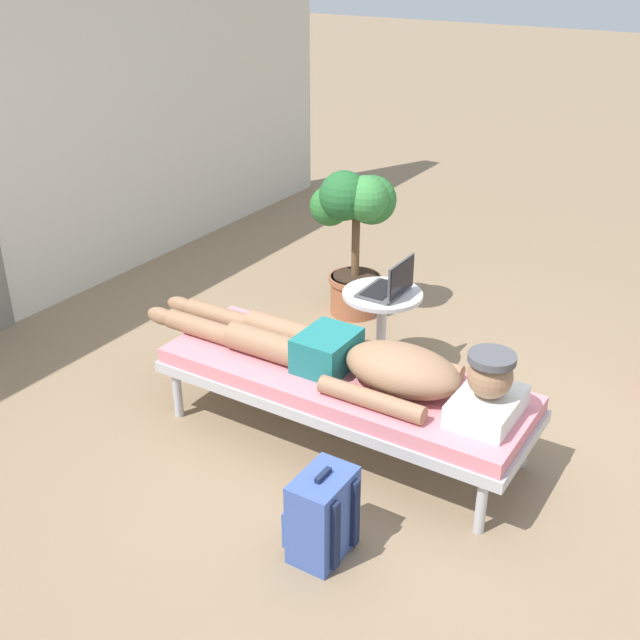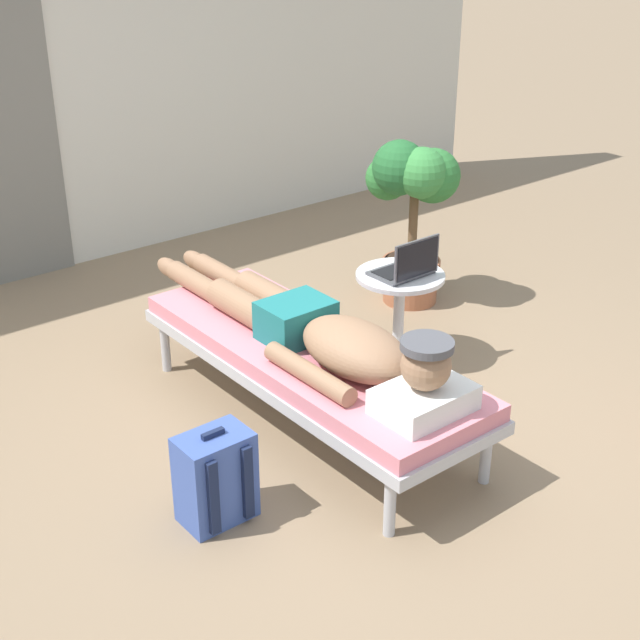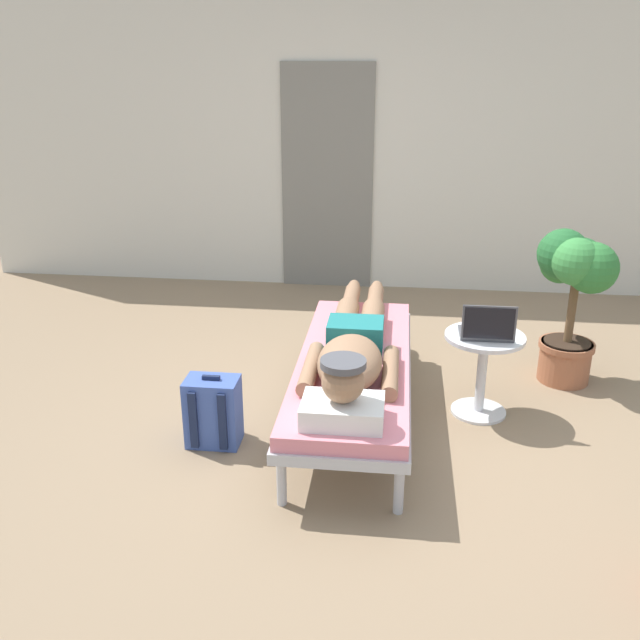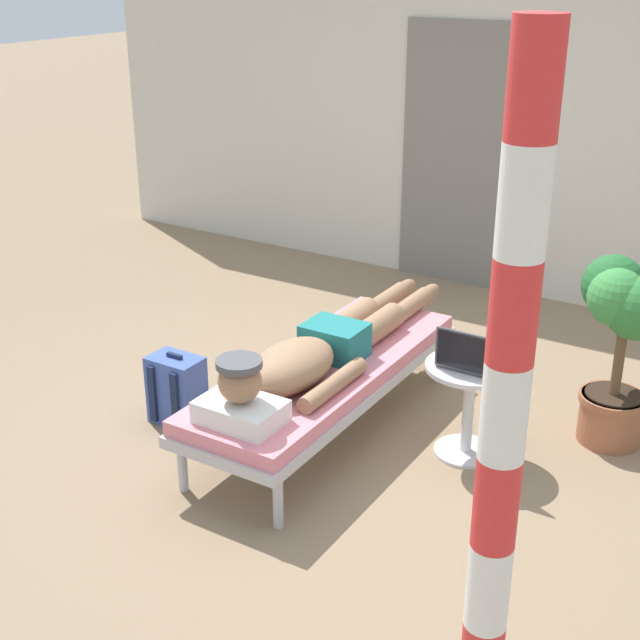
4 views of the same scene
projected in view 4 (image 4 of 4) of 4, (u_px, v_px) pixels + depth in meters
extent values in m
plane|color=#8C7256|center=(326.00, 446.00, 4.79)|extent=(40.00, 40.00, 0.00)
cube|color=beige|center=(515.00, 117.00, 6.58)|extent=(7.60, 0.20, 2.70)
cube|color=slate|center=(452.00, 156.00, 6.84)|extent=(0.84, 0.03, 2.04)
cylinder|color=#B7B7BC|center=(359.00, 341.00, 5.74)|extent=(0.05, 0.05, 0.28)
cylinder|color=#B7B7BC|center=(439.00, 361.00, 5.46)|extent=(0.05, 0.05, 0.28)
cylinder|color=#B7B7BC|center=(182.00, 466.00, 4.34)|extent=(0.05, 0.05, 0.28)
cylinder|color=#B7B7BC|center=(278.00, 501.00, 4.06)|extent=(0.05, 0.05, 0.28)
cube|color=#B7B7BC|center=(325.00, 380.00, 4.83)|extent=(0.67, 1.98, 0.06)
cube|color=pink|center=(326.00, 369.00, 4.81)|extent=(0.65, 1.94, 0.08)
cube|color=white|center=(241.00, 412.00, 4.16)|extent=(0.40, 0.28, 0.11)
sphere|color=#997051|center=(240.00, 382.00, 4.10)|extent=(0.21, 0.21, 0.21)
cylinder|color=#4C4C51|center=(239.00, 363.00, 4.07)|extent=(0.22, 0.22, 0.03)
ellipsoid|color=#997051|center=(292.00, 366.00, 4.49)|extent=(0.35, 0.60, 0.23)
cylinder|color=#997051|center=(263.00, 365.00, 4.66)|extent=(0.09, 0.55, 0.09)
cylinder|color=#997051|center=(333.00, 385.00, 4.45)|extent=(0.09, 0.55, 0.09)
cube|color=#1E7272|center=(335.00, 340.00, 4.83)|extent=(0.33, 0.26, 0.19)
cylinder|color=#997051|center=(352.00, 320.00, 5.15)|extent=(0.15, 0.42, 0.15)
cylinder|color=#997051|center=(386.00, 301.00, 5.49)|extent=(0.11, 0.44, 0.11)
ellipsoid|color=#997051|center=(407.00, 287.00, 5.72)|extent=(0.09, 0.20, 0.10)
cylinder|color=#997051|center=(377.00, 326.00, 5.06)|extent=(0.15, 0.42, 0.15)
cylinder|color=#997051|center=(410.00, 306.00, 5.41)|extent=(0.11, 0.44, 0.11)
ellipsoid|color=#997051|center=(430.00, 292.00, 5.64)|extent=(0.09, 0.20, 0.10)
cylinder|color=silver|center=(465.00, 451.00, 4.72)|extent=(0.34, 0.34, 0.02)
cylinder|color=silver|center=(468.00, 410.00, 4.62)|extent=(0.06, 0.06, 0.48)
cylinder|color=silver|center=(471.00, 367.00, 4.53)|extent=(0.48, 0.48, 0.02)
cube|color=#4C4C51|center=(472.00, 364.00, 4.52)|extent=(0.31, 0.22, 0.02)
cube|color=black|center=(473.00, 361.00, 4.52)|extent=(0.27, 0.15, 0.00)
cube|color=#4C4C51|center=(464.00, 352.00, 4.38)|extent=(0.31, 0.01, 0.21)
cube|color=black|center=(464.00, 353.00, 4.38)|extent=(0.29, 0.00, 0.19)
cube|color=#3F59A5|center=(177.00, 390.00, 4.97)|extent=(0.30, 0.20, 0.40)
cube|color=#3F59A5|center=(191.00, 392.00, 5.09)|extent=(0.22, 0.04, 0.18)
cube|color=#192342|center=(153.00, 394.00, 4.92)|extent=(0.04, 0.02, 0.34)
cube|color=#192342|center=(175.00, 401.00, 4.84)|extent=(0.04, 0.02, 0.34)
cube|color=#192342|center=(174.00, 356.00, 4.89)|extent=(0.10, 0.02, 0.02)
cylinder|color=#9E5B3D|center=(610.00, 418.00, 4.79)|extent=(0.34, 0.34, 0.28)
cylinder|color=#9E5B3D|center=(613.00, 398.00, 4.75)|extent=(0.37, 0.37, 0.04)
cylinder|color=#332319|center=(614.00, 394.00, 4.74)|extent=(0.31, 0.31, 0.01)
cylinder|color=brown|center=(619.00, 360.00, 4.66)|extent=(0.06, 0.06, 0.42)
sphere|color=#2D7233|center=(621.00, 296.00, 4.71)|extent=(0.27, 0.27, 0.27)
sphere|color=#23602D|center=(613.00, 286.00, 4.58)|extent=(0.33, 0.33, 0.33)
sphere|color=#429347|center=(612.00, 292.00, 4.50)|extent=(0.21, 0.21, 0.21)
sphere|color=#38843D|center=(617.00, 298.00, 4.46)|extent=(0.31, 0.31, 0.31)
sphere|color=#2D7233|center=(637.00, 308.00, 4.43)|extent=(0.33, 0.33, 0.33)
cylinder|color=white|center=(488.00, 585.00, 2.98)|extent=(0.15, 0.15, 0.34)
cylinder|color=red|center=(496.00, 502.00, 2.85)|extent=(0.15, 0.15, 0.34)
cylinder|color=white|center=(504.00, 411.00, 2.72)|extent=(0.15, 0.15, 0.34)
cylinder|color=red|center=(514.00, 312.00, 2.59)|extent=(0.15, 0.15, 0.34)
cylinder|color=white|center=(524.00, 201.00, 2.46)|extent=(0.15, 0.15, 0.34)
cylinder|color=red|center=(535.00, 79.00, 2.33)|extent=(0.15, 0.15, 0.34)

